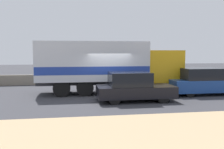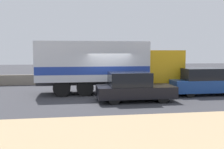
{
  "view_description": "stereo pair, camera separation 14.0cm",
  "coord_description": "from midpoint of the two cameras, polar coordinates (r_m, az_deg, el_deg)",
  "views": [
    {
      "loc": [
        -2.14,
        -13.51,
        2.58
      ],
      "look_at": [
        0.1,
        0.56,
        1.3
      ],
      "focal_mm": 40.0,
      "sensor_mm": 36.0,
      "label": 1
    },
    {
      "loc": [
        -2.0,
        -13.53,
        2.58
      ],
      "look_at": [
        0.1,
        0.56,
        1.3
      ],
      "focal_mm": 40.0,
      "sensor_mm": 36.0,
      "label": 2
    }
  ],
  "objects": [
    {
      "name": "ground_plane",
      "position": [
        13.92,
        -0.34,
        -5.53
      ],
      "size": [
        80.0,
        80.0,
        0.0
      ],
      "primitive_type": "plane",
      "color": "#38383D"
    },
    {
      "name": "stone_wall_backdrop",
      "position": [
        20.43,
        -3.18,
        -0.98
      ],
      "size": [
        60.0,
        0.35,
        0.81
      ],
      "color": "gray",
      "rests_on": "ground_plane"
    },
    {
      "name": "car_hatchback",
      "position": [
        13.15,
        4.61,
        -2.89
      ],
      "size": [
        4.04,
        1.75,
        1.54
      ],
      "color": "black",
      "rests_on": "ground_plane"
    },
    {
      "name": "box_truck",
      "position": [
        15.65,
        -1.66,
        2.26
      ],
      "size": [
        8.97,
        2.46,
        3.21
      ],
      "color": "gold",
      "rests_on": "ground_plane"
    },
    {
      "name": "dirt_shoulder_foreground",
      "position": [
        7.81,
        7.05,
        -14.02
      ],
      "size": [
        60.0,
        5.25,
        0.04
      ],
      "color": "tan",
      "rests_on": "ground_plane"
    },
    {
      "name": "car_sedan_second",
      "position": [
        16.16,
        20.09,
        -1.58
      ],
      "size": [
        4.47,
        1.77,
        1.62
      ],
      "color": "navy",
      "rests_on": "ground_plane"
    }
  ]
}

